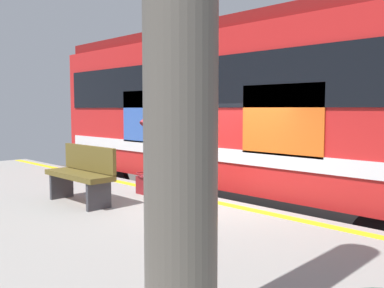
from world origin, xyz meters
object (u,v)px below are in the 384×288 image
object	(u,v)px
train_carriage	(251,105)
station_column	(180,0)
handbag	(145,184)
passenger	(164,139)
bench	(82,172)

from	to	relation	value
train_carriage	station_column	world-z (taller)	station_column
handbag	station_column	world-z (taller)	station_column
train_carriage	passenger	xyz separation A→B (m)	(-0.19, 2.56, -0.56)
passenger	station_column	distance (m)	4.55
passenger	bench	distance (m)	1.39
train_carriage	bench	xyz separation A→B (m)	(0.51, 3.66, -1.07)
train_carriage	station_column	distance (m)	6.50
train_carriage	passenger	size ratio (longest dim) A/B	5.77
handbag	bench	distance (m)	1.17
bench	station_column	bearing A→B (deg)	157.21
passenger	station_column	size ratio (longest dim) A/B	0.40
passenger	handbag	world-z (taller)	passenger
handbag	station_column	xyz separation A→B (m)	(-3.94, 2.84, 1.92)
train_carriage	station_column	size ratio (longest dim) A/B	2.32
passenger	handbag	xyz separation A→B (m)	(0.54, -0.02, -0.81)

